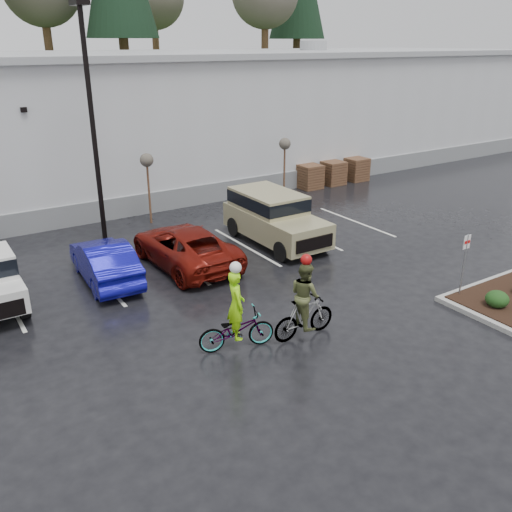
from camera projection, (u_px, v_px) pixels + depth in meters
ground at (378, 333)px, 15.52m from camera, size 120.00×120.00×0.00m
warehouse at (110, 118)px, 31.31m from camera, size 60.50×15.50×7.20m
wooded_ridge at (27, 97)px, 49.50m from camera, size 80.00×25.00×6.00m
lamppost at (90, 100)px, 20.75m from camera, size 0.50×1.00×9.22m
sapling_mid at (147, 164)px, 23.89m from camera, size 0.60×0.60×3.20m
sapling_east at (285, 147)px, 27.67m from camera, size 0.60×0.60×3.20m
pallet_stack_a at (310, 177)px, 30.48m from camera, size 1.20×1.20×1.35m
pallet_stack_b at (333, 173)px, 31.34m from camera, size 1.20×1.20×1.35m
pallet_stack_c at (356, 169)px, 32.24m from camera, size 1.20×1.20×1.35m
shrub_a at (497, 299)px, 16.60m from camera, size 0.70×0.70×0.52m
fire_lane_sign at (465, 258)px, 17.07m from camera, size 0.30×0.05×2.20m
car_blue at (105, 261)px, 18.64m from camera, size 1.76×4.45×1.44m
car_red at (185, 246)px, 19.98m from camera, size 2.58×5.35×1.47m
suv_tan at (276, 219)px, 22.05m from camera, size 2.20×5.10×2.06m
cyclist_hivis at (236, 323)px, 14.46m from camera, size 2.21×1.23×2.53m
cyclist_olive at (304, 308)px, 15.00m from camera, size 1.93×0.93×2.49m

